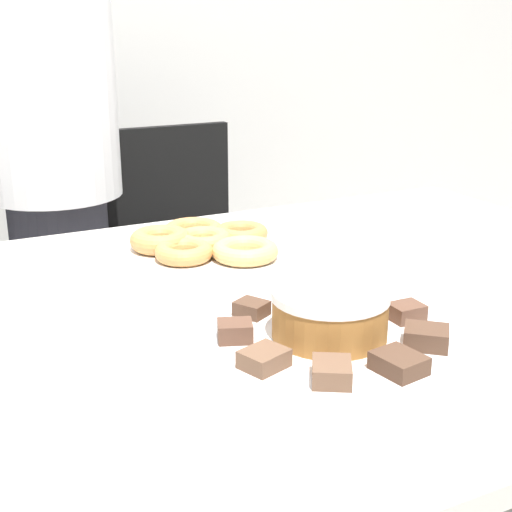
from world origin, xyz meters
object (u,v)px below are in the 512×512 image
at_px(plate_donuts, 203,250).
at_px(person_standing, 54,172).
at_px(frosted_cake, 330,313).
at_px(plate_cake, 329,339).
at_px(office_chair_right, 188,294).

bearing_deg(plate_donuts, person_standing, 103.97).
height_order(person_standing, frosted_cake, person_standing).
bearing_deg(plate_cake, plate_donuts, 90.07).
relative_size(plate_cake, frosted_cake, 2.23).
height_order(office_chair_right, plate_donuts, office_chair_right).
bearing_deg(office_chair_right, plate_donuts, -108.95).
xyz_separation_m(office_chair_right, plate_cake, (-0.20, -1.07, 0.34)).
bearing_deg(plate_donuts, plate_cake, -89.93).
xyz_separation_m(office_chair_right, plate_donuts, (-0.20, -0.62, 0.34)).
bearing_deg(frosted_cake, plate_donuts, 90.07).
relative_size(plate_donuts, frosted_cake, 2.08).
xyz_separation_m(plate_cake, frosted_cake, (0.00, 0.00, 0.04)).
bearing_deg(plate_cake, person_standing, 98.20).
distance_m(office_chair_right, plate_cake, 1.14).
height_order(plate_cake, plate_donuts, same).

